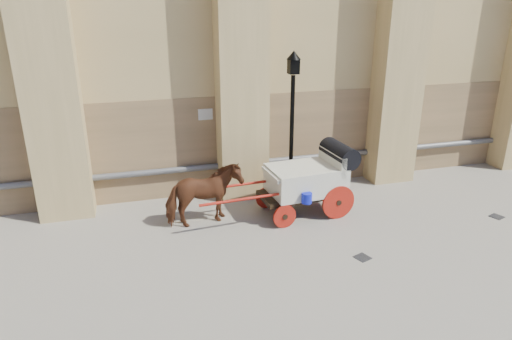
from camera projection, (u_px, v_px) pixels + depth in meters
name	position (u px, v px, depth m)	size (l,w,h in m)	color
ground	(319.00, 247.00, 11.04)	(90.00, 90.00, 0.00)	gray
horse	(204.00, 195.00, 11.89)	(0.89, 1.96, 1.66)	brown
carriage	(311.00, 177.00, 12.54)	(4.48, 1.66, 1.93)	black
street_lamp	(292.00, 122.00, 13.21)	(0.40, 0.40, 4.32)	black
drain_grate_near	(362.00, 257.00, 10.57)	(0.32, 0.32, 0.01)	black
drain_grate_far	(497.00, 217.00, 12.58)	(0.32, 0.32, 0.01)	black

